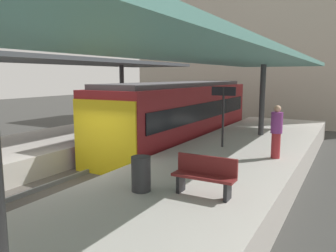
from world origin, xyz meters
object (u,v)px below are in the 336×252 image
object	(u,v)px
platform_bench	(205,174)
passenger_near_bench	(276,131)
commuter_train	(180,115)
platform_sign	(223,103)
litter_bin	(141,174)

from	to	relation	value
platform_bench	passenger_near_bench	world-z (taller)	passenger_near_bench
commuter_train	platform_sign	distance (m)	4.36
commuter_train	passenger_near_bench	size ratio (longest dim) A/B	6.82
litter_bin	passenger_near_bench	bearing A→B (deg)	66.20
platform_bench	platform_sign	world-z (taller)	platform_sign
litter_bin	platform_sign	bearing A→B (deg)	90.12
litter_bin	passenger_near_bench	world-z (taller)	passenger_near_bench
platform_bench	litter_bin	size ratio (longest dim) A/B	1.75
passenger_near_bench	commuter_train	bearing A→B (deg)	145.18
platform_sign	platform_bench	bearing A→B (deg)	-74.53
platform_bench	litter_bin	world-z (taller)	platform_bench
platform_bench	passenger_near_bench	size ratio (longest dim) A/B	0.83
commuter_train	passenger_near_bench	world-z (taller)	commuter_train
platform_sign	commuter_train	bearing A→B (deg)	138.13
platform_sign	passenger_near_bench	xyz separation A→B (m)	(2.06, -0.79, -0.75)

